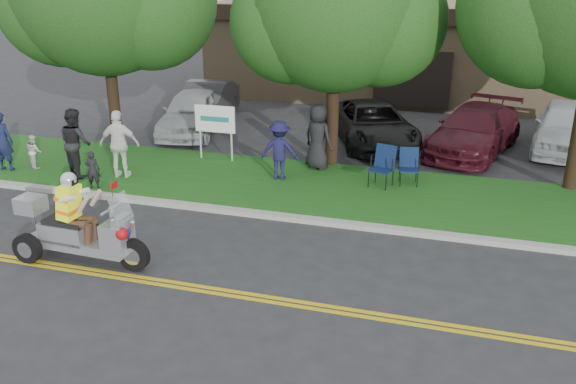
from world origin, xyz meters
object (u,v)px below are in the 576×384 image
(parked_car_left, at_px, (206,103))
(parked_car_far_left, at_px, (192,112))
(spectator_adult_right, at_px, (120,144))
(parked_car_mid, at_px, (373,124))
(trike_scooter, at_px, (77,231))
(parked_car_far_right, at_px, (567,127))
(lawn_chair_a, at_px, (383,163))
(spectator_adult_left, at_px, (2,141))
(spectator_adult_mid, at_px, (76,142))
(parked_car_right, at_px, (475,130))
(lawn_chair_b, at_px, (409,164))

(parked_car_left, bearing_deg, parked_car_far_left, -92.36)
(spectator_adult_right, bearing_deg, parked_car_mid, -149.06)
(parked_car_far_left, distance_m, parked_car_mid, 6.30)
(trike_scooter, relative_size, parked_car_mid, 0.60)
(spectator_adult_right, height_order, parked_car_mid, spectator_adult_right)
(parked_car_far_right, bearing_deg, spectator_adult_right, -143.13)
(lawn_chair_a, xyz_separation_m, spectator_adult_right, (-7.01, -1.38, 0.32))
(trike_scooter, distance_m, spectator_adult_left, 6.67)
(parked_car_far_left, bearing_deg, spectator_adult_mid, -111.52)
(parked_car_far_right, bearing_deg, lawn_chair_a, -126.21)
(lawn_chair_a, xyz_separation_m, spectator_adult_mid, (-8.25, -1.58, 0.34))
(trike_scooter, distance_m, parked_car_left, 11.27)
(lawn_chair_a, relative_size, parked_car_right, 0.22)
(lawn_chair_b, bearing_deg, spectator_adult_left, -179.22)
(lawn_chair_b, distance_m, spectator_adult_left, 11.34)
(spectator_adult_left, height_order, parked_car_far_left, spectator_adult_left)
(lawn_chair_a, height_order, parked_car_right, parked_car_right)
(parked_car_mid, bearing_deg, lawn_chair_b, -90.18)
(lawn_chair_a, bearing_deg, parked_car_far_left, 168.08)
(spectator_adult_mid, relative_size, spectator_adult_right, 1.01)
(lawn_chair_a, distance_m, spectator_adult_mid, 8.40)
(spectator_adult_mid, distance_m, parked_car_right, 11.99)
(spectator_adult_right, bearing_deg, lawn_chair_a, 179.67)
(parked_car_far_left, relative_size, parked_car_right, 0.89)
(trike_scooter, relative_size, parked_car_far_right, 0.63)
(trike_scooter, distance_m, lawn_chair_a, 7.93)
(parked_car_far_right, bearing_deg, parked_car_mid, -162.48)
(lawn_chair_a, relative_size, spectator_adult_mid, 0.57)
(spectator_adult_left, distance_m, parked_car_far_left, 6.40)
(lawn_chair_b, distance_m, parked_car_right, 4.13)
(spectator_adult_right, relative_size, parked_car_left, 0.42)
(parked_car_far_left, bearing_deg, lawn_chair_b, -33.63)
(trike_scooter, distance_m, parked_car_far_left, 9.81)
(spectator_adult_mid, xyz_separation_m, parked_car_far_right, (13.32, 6.68, -0.26))
(parked_car_right, bearing_deg, spectator_adult_mid, -135.09)
(lawn_chair_b, distance_m, parked_car_far_left, 8.54)
(lawn_chair_b, distance_m, parked_car_mid, 4.12)
(parked_car_mid, bearing_deg, trike_scooter, -135.94)
(lawn_chair_a, distance_m, spectator_adult_right, 7.15)
(spectator_adult_left, bearing_deg, parked_car_left, -120.77)
(lawn_chair_a, height_order, spectator_adult_right, spectator_adult_right)
(lawn_chair_a, bearing_deg, parked_car_mid, 117.98)
(spectator_adult_left, distance_m, parked_car_right, 14.09)
(parked_car_right, bearing_deg, parked_car_left, -169.69)
(parked_car_far_right, bearing_deg, parked_car_left, -171.63)
(parked_car_right, height_order, parked_car_far_right, parked_car_far_right)
(lawn_chair_b, xyz_separation_m, parked_car_far_left, (-7.85, 3.35, 0.11))
(parked_car_far_left, height_order, parked_car_right, parked_car_far_left)
(parked_car_mid, distance_m, parked_car_far_right, 6.09)
(parked_car_mid, distance_m, parked_car_right, 3.22)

